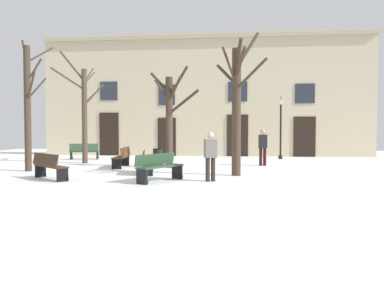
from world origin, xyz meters
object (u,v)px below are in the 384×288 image
Objects in this scene: streetlamp at (281,121)px; bench_near_center_tree at (159,167)px; tree_center at (170,116)px; tree_foreground at (237,103)px; bench_far_corner at (84,151)px; bench_by_litter_bin at (147,162)px; person_near_bench at (263,145)px; bench_back_to_back_left at (122,157)px; person_by_shop_door at (210,154)px; tree_right_of_center at (84,110)px; bench_near_lamp at (49,166)px; litter_bin at (158,157)px; tree_near_facade at (28,104)px.

bench_near_center_tree is at bearing -117.16° from streetlamp.
tree_foreground is (2.82, -2.53, 0.36)m from tree_center.
tree_center is 7.06m from bench_far_corner.
person_near_bench is (4.59, 3.60, 0.48)m from bench_by_litter_bin.
bench_near_center_tree is at bearing 26.53° from bench_back_to_back_left.
tree_right_of_center is at bearing 117.62° from person_by_shop_door.
person_by_shop_door is at bearing -53.41° from bench_near_center_tree.
tree_foreground is (7.37, -4.34, -0.03)m from tree_right_of_center.
person_near_bench is (3.72, 5.65, 0.46)m from bench_near_center_tree.
bench_by_litter_bin is 1.09× the size of bench_far_corner.
bench_near_lamp is at bearing -78.84° from tree_right_of_center.
person_by_shop_door is (4.08, -4.09, 0.41)m from bench_back_to_back_left.
tree_foreground is at bearing -41.92° from tree_center.
bench_near_center_tree is at bearing -168.31° from bench_by_litter_bin.
bench_far_corner reaches higher than bench_by_litter_bin.
person_near_bench is (4.83, 0.15, 0.54)m from litter_bin.
bench_near_center_tree is at bearing 54.43° from person_near_bench.
bench_by_litter_bin is at bearing -85.96° from litter_bin.
streetlamp reaches higher than bench_near_center_tree.
tree_foreground reaches higher than litter_bin.
bench_by_litter_bin is at bearing 35.93° from person_near_bench.
tree_near_facade reaches higher than person_by_shop_door.
tree_near_facade is 7.09× the size of litter_bin.
bench_back_to_back_left is (2.44, -1.84, -2.15)m from tree_right_of_center.
tree_near_facade is at bearing -63.99° from bench_back_to_back_left.
bench_back_to_back_left is at bearing 114.27° from bench_far_corner.
bench_back_to_back_left is 6.34m from person_near_bench.
tree_right_of_center reaches higher than bench_far_corner.
person_by_shop_door is at bearing -118.32° from tree_foreground.
streetlamp is at bearing -109.79° from person_near_bench.
tree_right_of_center is at bearing -39.67° from bench_near_lamp.
tree_center reaches higher than person_by_shop_door.
tree_foreground reaches higher than bench_back_to_back_left.
tree_center is 0.82× the size of tree_foreground.
bench_near_center_tree is (1.11, -5.50, 0.08)m from litter_bin.
bench_near_center_tree is 1.14× the size of person_by_shop_door.
tree_foreground is 2.49m from person_by_shop_door.
litter_bin is at bearing -0.47° from person_near_bench.
litter_bin is at bearing 42.80° from bench_near_center_tree.
litter_bin is (-3.60, 3.76, -2.20)m from tree_foreground.
streetlamp is 9.48m from bench_back_to_back_left.
streetlamp reaches higher than bench_by_litter_bin.
person_near_bench reaches higher than person_by_shop_door.
bench_far_corner is (-3.36, 4.12, -0.02)m from bench_back_to_back_left.
litter_bin is 0.47× the size of bench_far_corner.
bench_back_to_back_left is 5.32m from bench_far_corner.
tree_center reaches higher than person_near_bench.
tree_foreground is at bearing 70.31° from person_near_bench.
streetlamp is at bearing 72.48° from tree_foreground.
person_near_bench is (9.53, -2.71, 0.48)m from bench_far_corner.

